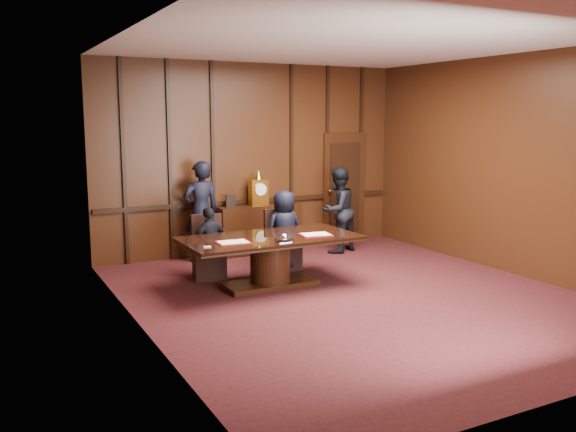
# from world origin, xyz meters

# --- Properties ---
(room) EXTENTS (7.00, 7.04, 3.50)m
(room) POSITION_xyz_m (0.07, 0.14, 1.72)
(room) COLOR black
(room) RESTS_ON ground
(sideboard) EXTENTS (1.60, 0.45, 1.54)m
(sideboard) POSITION_xyz_m (0.00, 3.26, 0.49)
(sideboard) COLOR black
(sideboard) RESTS_ON ground
(conference_table) EXTENTS (2.62, 1.32, 0.76)m
(conference_table) POSITION_xyz_m (-0.83, 1.06, 0.51)
(conference_table) COLOR black
(conference_table) RESTS_ON ground
(folder_left) EXTENTS (0.48, 0.36, 0.02)m
(folder_left) POSITION_xyz_m (-1.49, 0.90, 0.77)
(folder_left) COLOR #9F0E14
(folder_left) RESTS_ON conference_table
(folder_right) EXTENTS (0.51, 0.40, 0.02)m
(folder_right) POSITION_xyz_m (-0.17, 0.86, 0.77)
(folder_right) COLOR #9F0E14
(folder_right) RESTS_ON conference_table
(inkstand) EXTENTS (0.20, 0.14, 0.12)m
(inkstand) POSITION_xyz_m (-0.83, 0.61, 0.81)
(inkstand) COLOR white
(inkstand) RESTS_ON conference_table
(notepad) EXTENTS (0.11, 0.09, 0.01)m
(notepad) POSITION_xyz_m (-1.92, 0.77, 0.77)
(notepad) COLOR #F1D775
(notepad) RESTS_ON conference_table
(chair_left) EXTENTS (0.57, 0.57, 0.99)m
(chair_left) POSITION_xyz_m (-1.48, 1.94, 0.29)
(chair_left) COLOR black
(chair_left) RESTS_ON ground
(chair_right) EXTENTS (0.49, 0.49, 0.99)m
(chair_right) POSITION_xyz_m (-0.18, 1.94, 0.29)
(chair_right) COLOR black
(chair_right) RESTS_ON ground
(signatory_left) EXTENTS (0.72, 0.45, 1.15)m
(signatory_left) POSITION_xyz_m (-1.48, 1.86, 0.57)
(signatory_left) COLOR black
(signatory_left) RESTS_ON ground
(signatory_right) EXTENTS (0.67, 0.45, 1.33)m
(signatory_right) POSITION_xyz_m (-0.18, 1.86, 0.67)
(signatory_right) COLOR black
(signatory_right) RESTS_ON ground
(witness_left) EXTENTS (0.66, 0.45, 1.77)m
(witness_left) POSITION_xyz_m (-1.18, 3.10, 0.88)
(witness_left) COLOR black
(witness_left) RESTS_ON ground
(witness_right) EXTENTS (0.94, 0.83, 1.60)m
(witness_right) POSITION_xyz_m (1.32, 2.61, 0.80)
(witness_right) COLOR black
(witness_right) RESTS_ON ground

